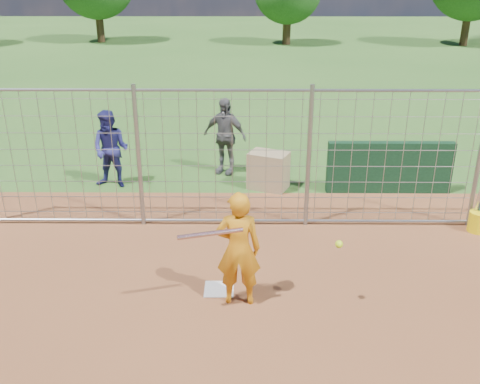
{
  "coord_description": "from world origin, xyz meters",
  "views": [
    {
      "loc": [
        0.37,
        -6.92,
        4.36
      ],
      "look_at": [
        0.3,
        0.8,
        1.15
      ],
      "focal_mm": 40.0,
      "sensor_mm": 36.0,
      "label": 1
    }
  ],
  "objects_px": {
    "batter": "(238,249)",
    "bucket_with_bats": "(478,219)",
    "bystander_a": "(111,149)",
    "bystander_b": "(225,136)",
    "equipment_bin": "(268,171)"
  },
  "relations": [
    {
      "from": "batter",
      "to": "bucket_with_bats",
      "type": "height_order",
      "value": "batter"
    },
    {
      "from": "bystander_a",
      "to": "bucket_with_bats",
      "type": "bearing_deg",
      "value": -5.55
    },
    {
      "from": "bystander_b",
      "to": "equipment_bin",
      "type": "bearing_deg",
      "value": -21.04
    },
    {
      "from": "batter",
      "to": "bystander_a",
      "type": "xyz_separation_m",
      "value": [
        -2.77,
        4.37,
        -0.0
      ]
    },
    {
      "from": "bystander_b",
      "to": "equipment_bin",
      "type": "distance_m",
      "value": 1.44
    },
    {
      "from": "bystander_a",
      "to": "batter",
      "type": "bearing_deg",
      "value": -46.43
    },
    {
      "from": "bystander_b",
      "to": "bucket_with_bats",
      "type": "relative_size",
      "value": 1.81
    },
    {
      "from": "bystander_a",
      "to": "equipment_bin",
      "type": "height_order",
      "value": "bystander_a"
    },
    {
      "from": "bystander_a",
      "to": "equipment_bin",
      "type": "distance_m",
      "value": 3.39
    },
    {
      "from": "bystander_a",
      "to": "bystander_b",
      "type": "height_order",
      "value": "bystander_b"
    },
    {
      "from": "bystander_b",
      "to": "batter",
      "type": "bearing_deg",
      "value": -62.35
    },
    {
      "from": "batter",
      "to": "bystander_b",
      "type": "bearing_deg",
      "value": -85.3
    },
    {
      "from": "batter",
      "to": "equipment_bin",
      "type": "distance_m",
      "value": 4.35
    },
    {
      "from": "batter",
      "to": "bucket_with_bats",
      "type": "xyz_separation_m",
      "value": [
        4.28,
        2.25,
        -0.6
      ]
    },
    {
      "from": "equipment_bin",
      "to": "bucket_with_bats",
      "type": "xyz_separation_m",
      "value": [
        3.68,
        -2.04,
        -0.15
      ]
    }
  ]
}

